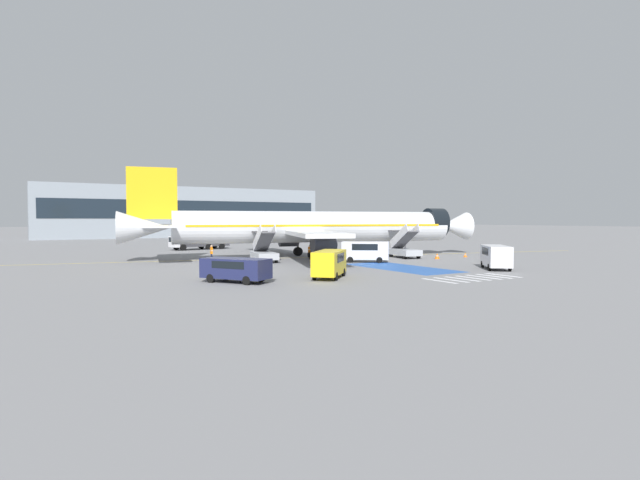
# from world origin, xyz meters

# --- Properties ---
(ground_plane) EXTENTS (600.00, 600.00, 0.00)m
(ground_plane) POSITION_xyz_m (0.00, 0.00, 0.00)
(ground_plane) COLOR slate
(apron_leadline_yellow) EXTENTS (76.61, 16.45, 0.01)m
(apron_leadline_yellow) POSITION_xyz_m (-1.48, 0.33, 0.00)
(apron_leadline_yellow) COLOR gold
(apron_leadline_yellow) RESTS_ON ground_plane
(apron_stand_patch_blue) EXTENTS (5.23, 12.38, 0.01)m
(apron_stand_patch_blue) POSITION_xyz_m (-1.48, -15.23, 0.00)
(apron_stand_patch_blue) COLOR #2856A8
(apron_stand_patch_blue) RESTS_ON ground_plane
(apron_walkway_bar_0) EXTENTS (0.44, 3.60, 0.01)m
(apron_walkway_bar_0) POSITION_xyz_m (-5.68, -24.53, 0.00)
(apron_walkway_bar_0) COLOR silver
(apron_walkway_bar_0) RESTS_ON ground_plane
(apron_walkway_bar_1) EXTENTS (0.44, 3.60, 0.01)m
(apron_walkway_bar_1) POSITION_xyz_m (-4.48, -24.53, 0.00)
(apron_walkway_bar_1) COLOR silver
(apron_walkway_bar_1) RESTS_ON ground_plane
(apron_walkway_bar_2) EXTENTS (0.44, 3.60, 0.01)m
(apron_walkway_bar_2) POSITION_xyz_m (-3.28, -24.53, 0.00)
(apron_walkway_bar_2) COLOR silver
(apron_walkway_bar_2) RESTS_ON ground_plane
(apron_walkway_bar_3) EXTENTS (0.44, 3.60, 0.01)m
(apron_walkway_bar_3) POSITION_xyz_m (-2.08, -24.53, 0.00)
(apron_walkway_bar_3) COLOR silver
(apron_walkway_bar_3) RESTS_ON ground_plane
(apron_walkway_bar_4) EXTENTS (0.44, 3.60, 0.01)m
(apron_walkway_bar_4) POSITION_xyz_m (-0.88, -24.53, 0.00)
(apron_walkway_bar_4) COLOR silver
(apron_walkway_bar_4) RESTS_ON ground_plane
(apron_walkway_bar_5) EXTENTS (0.44, 3.60, 0.01)m
(apron_walkway_bar_5) POSITION_xyz_m (0.32, -24.53, 0.00)
(apron_walkway_bar_5) COLOR silver
(apron_walkway_bar_5) RESTS_ON ground_plane
(apron_walkway_bar_6) EXTENTS (0.44, 3.60, 0.01)m
(apron_walkway_bar_6) POSITION_xyz_m (1.52, -24.53, 0.00)
(apron_walkway_bar_6) COLOR silver
(apron_walkway_bar_6) RESTS_ON ground_plane
(airliner) EXTENTS (43.87, 32.92, 10.29)m
(airliner) POSITION_xyz_m (-2.08, 0.46, 3.69)
(airliner) COLOR silver
(airliner) RESTS_ON ground_plane
(boarding_stairs_forward) EXTENTS (3.15, 5.52, 4.11)m
(boarding_stairs_forward) POSITION_xyz_m (6.82, -5.96, 1.00)
(boarding_stairs_forward) COLOR #ADB2BA
(boarding_stairs_forward) RESTS_ON ground_plane
(boarding_stairs_aft) EXTENTS (3.15, 5.52, 4.13)m
(boarding_stairs_aft) POSITION_xyz_m (-9.94, -2.40, 1.01)
(boarding_stairs_aft) COLOR #ADB2BA
(boarding_stairs_aft) RESTS_ON ground_plane
(fuel_tanker) EXTENTS (9.27, 3.77, 3.32)m
(fuel_tanker) POSITION_xyz_m (-8.98, 23.06, 1.66)
(fuel_tanker) COLOR #38383D
(fuel_tanker) RESTS_ON ground_plane
(service_van_0) EXTENTS (4.51, 5.33, 1.77)m
(service_van_0) POSITION_xyz_m (-19.10, -17.43, 1.08)
(service_van_0) COLOR #1E234C
(service_van_0) RESTS_ON ground_plane
(service_van_1) EXTENTS (4.55, 5.05, 2.19)m
(service_van_1) POSITION_xyz_m (5.08, -20.83, 1.31)
(service_van_1) COLOR silver
(service_van_1) RESTS_ON ground_plane
(service_van_2) EXTENTS (4.71, 4.74, 2.16)m
(service_van_2) POSITION_xyz_m (-11.80, -18.73, 1.29)
(service_van_2) COLOR yellow
(service_van_2) RESTS_ON ground_plane
(service_van_3) EXTENTS (5.04, 4.54, 2.21)m
(service_van_3) POSITION_xyz_m (-0.76, -8.41, 1.32)
(service_van_3) COLOR silver
(service_van_3) RESTS_ON ground_plane
(baggage_cart) EXTENTS (2.88, 2.07, 0.87)m
(baggage_cart) POSITION_xyz_m (-14.79, -6.26, 0.26)
(baggage_cart) COLOR gray
(baggage_cart) RESTS_ON ground_plane
(ground_crew_0) EXTENTS (0.46, 0.47, 1.71)m
(ground_crew_0) POSITION_xyz_m (-4.11, -2.30, 0.98)
(ground_crew_0) COLOR #2D2D33
(ground_crew_0) RESTS_ON ground_plane
(ground_crew_1) EXTENTS (0.28, 0.46, 1.71)m
(ground_crew_1) POSITION_xyz_m (-1.42, -3.51, 0.98)
(ground_crew_1) COLOR #191E38
(ground_crew_1) RESTS_ON ground_plane
(ground_crew_2) EXTENTS (0.29, 0.46, 1.84)m
(ground_crew_2) POSITION_xyz_m (-14.96, 0.15, 1.07)
(ground_crew_2) COLOR #191E38
(ground_crew_2) RESTS_ON ground_plane
(traffic_cone_0) EXTENTS (0.60, 0.60, 0.66)m
(traffic_cone_0) POSITION_xyz_m (9.04, -9.22, 0.33)
(traffic_cone_0) COLOR orange
(traffic_cone_0) RESTS_ON ground_plane
(traffic_cone_1) EXTENTS (0.47, 0.47, 0.52)m
(traffic_cone_1) POSITION_xyz_m (14.01, -8.92, 0.26)
(traffic_cone_1) COLOR orange
(traffic_cone_1) RESTS_ON ground_plane
(terminal_building) EXTENTS (72.31, 12.10, 12.88)m
(terminal_building) POSITION_xyz_m (5.19, 79.52, 6.44)
(terminal_building) COLOR #89939E
(terminal_building) RESTS_ON ground_plane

